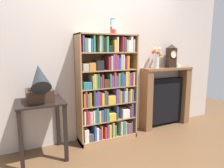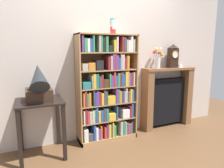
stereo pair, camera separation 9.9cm
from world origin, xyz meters
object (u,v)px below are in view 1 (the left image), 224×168
object	(u,v)px
mantel_clock	(171,56)
teacup_with_saucer	(177,66)
side_table_left	(41,115)
bookshelf	(107,91)
cup_stack	(113,27)
gramophone	(40,85)
fireplace_mantel	(165,97)
flower_vase	(157,58)

from	to	relation	value
mantel_clock	teacup_with_saucer	xyz separation A→B (m)	(0.16, 0.00, -0.18)
side_table_left	mantel_clock	world-z (taller)	mantel_clock
bookshelf	cup_stack	world-z (taller)	cup_stack
bookshelf	gramophone	world-z (taller)	bookshelf
bookshelf	side_table_left	bearing A→B (deg)	-173.34
bookshelf	fireplace_mantel	size ratio (longest dim) A/B	1.50
cup_stack	mantel_clock	bearing A→B (deg)	3.08
bookshelf	mantel_clock	world-z (taller)	bookshelf
fireplace_mantel	bookshelf	bearing A→B (deg)	-177.05
gramophone	flower_vase	xyz separation A→B (m)	(1.89, 0.23, 0.27)
side_table_left	flower_vase	bearing A→B (deg)	4.77
mantel_clock	bookshelf	bearing A→B (deg)	-178.15
flower_vase	bookshelf	bearing A→B (deg)	-177.20
bookshelf	cup_stack	xyz separation A→B (m)	(0.09, -0.02, 0.94)
gramophone	flower_vase	size ratio (longest dim) A/B	1.53
teacup_with_saucer	gramophone	bearing A→B (deg)	-174.60
side_table_left	teacup_with_saucer	bearing A→B (deg)	3.75
bookshelf	side_table_left	world-z (taller)	bookshelf
flower_vase	teacup_with_saucer	world-z (taller)	flower_vase
mantel_clock	flower_vase	world-z (taller)	mantel_clock
teacup_with_saucer	cup_stack	bearing A→B (deg)	-177.19
gramophone	side_table_left	bearing A→B (deg)	90.00
cup_stack	teacup_with_saucer	xyz separation A→B (m)	(1.32, 0.06, -0.61)
cup_stack	mantel_clock	xyz separation A→B (m)	(1.16, 0.06, -0.43)
mantel_clock	fireplace_mantel	bearing A→B (deg)	164.10
teacup_with_saucer	side_table_left	bearing A→B (deg)	-176.25
fireplace_mantel	gramophone	bearing A→B (deg)	-173.55
gramophone	mantel_clock	distance (m)	2.24
cup_stack	flower_vase	xyz separation A→B (m)	(0.85, 0.07, -0.47)
cup_stack	gramophone	distance (m)	1.29
cup_stack	teacup_with_saucer	size ratio (longest dim) A/B	1.63
cup_stack	side_table_left	size ratio (longest dim) A/B	0.29
cup_stack	gramophone	world-z (taller)	cup_stack
side_table_left	mantel_clock	distance (m)	2.32
bookshelf	cup_stack	size ratio (longest dim) A/B	7.44
flower_vase	gramophone	bearing A→B (deg)	-173.17
teacup_with_saucer	bookshelf	bearing A→B (deg)	-178.27
cup_stack	fireplace_mantel	size ratio (longest dim) A/B	0.20
cup_stack	teacup_with_saucer	distance (m)	1.45
cup_stack	teacup_with_saucer	world-z (taller)	cup_stack
fireplace_mantel	mantel_clock	distance (m)	0.74
side_table_left	fireplace_mantel	world-z (taller)	fireplace_mantel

